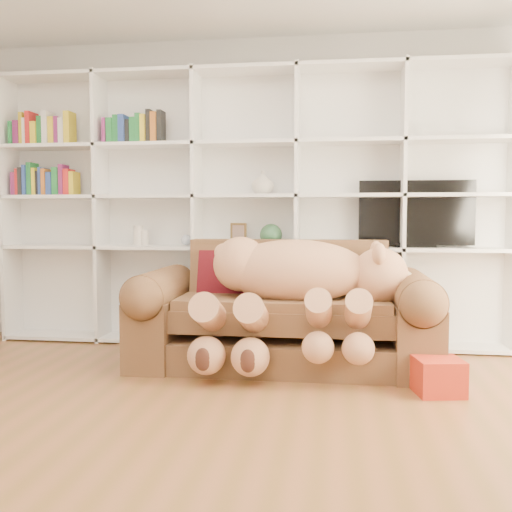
# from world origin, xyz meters

# --- Properties ---
(floor) EXTENTS (5.00, 5.00, 0.00)m
(floor) POSITION_xyz_m (0.00, 0.00, 0.00)
(floor) COLOR brown
(floor) RESTS_ON ground
(wall_back) EXTENTS (5.00, 0.02, 2.70)m
(wall_back) POSITION_xyz_m (0.00, 2.50, 1.35)
(wall_back) COLOR silver
(wall_back) RESTS_ON floor
(bookshelf) EXTENTS (4.43, 0.35, 2.40)m
(bookshelf) POSITION_xyz_m (-0.24, 2.36, 1.31)
(bookshelf) COLOR white
(bookshelf) RESTS_ON floor
(sofa) EXTENTS (2.23, 0.96, 0.94)m
(sofa) POSITION_xyz_m (0.39, 1.67, 0.35)
(sofa) COLOR brown
(sofa) RESTS_ON floor
(teddy_bear) EXTENTS (1.57, 0.88, 0.91)m
(teddy_bear) POSITION_xyz_m (0.49, 1.48, 0.64)
(teddy_bear) COLOR tan
(teddy_bear) RESTS_ON sofa
(throw_pillow) EXTENTS (0.38, 0.23, 0.39)m
(throw_pillow) POSITION_xyz_m (-0.12, 1.83, 0.66)
(throw_pillow) COLOR #5B0F1A
(throw_pillow) RESTS_ON sofa
(gift_box) EXTENTS (0.33, 0.31, 0.23)m
(gift_box) POSITION_xyz_m (1.42, 1.07, 0.11)
(gift_box) COLOR #B62C18
(gift_box) RESTS_ON floor
(tv) EXTENTS (0.95, 0.18, 0.56)m
(tv) POSITION_xyz_m (1.44, 2.35, 1.14)
(tv) COLOR black
(tv) RESTS_ON bookshelf
(picture_frame) EXTENTS (0.15, 0.08, 0.19)m
(picture_frame) POSITION_xyz_m (-0.07, 2.30, 0.97)
(picture_frame) COLOR #543D1C
(picture_frame) RESTS_ON bookshelf
(green_vase) EXTENTS (0.20, 0.20, 0.20)m
(green_vase) POSITION_xyz_m (0.21, 2.30, 0.96)
(green_vase) COLOR #305D3A
(green_vase) RESTS_ON bookshelf
(figurine_tall) EXTENTS (0.11, 0.11, 0.18)m
(figurine_tall) POSITION_xyz_m (-0.98, 2.30, 0.95)
(figurine_tall) COLOR beige
(figurine_tall) RESTS_ON bookshelf
(figurine_short) EXTENTS (0.08, 0.08, 0.14)m
(figurine_short) POSITION_xyz_m (-0.92, 2.30, 0.93)
(figurine_short) COLOR beige
(figurine_short) RESTS_ON bookshelf
(snow_globe) EXTENTS (0.09, 0.09, 0.09)m
(snow_globe) POSITION_xyz_m (-0.54, 2.30, 0.92)
(snow_globe) COLOR silver
(snow_globe) RESTS_ON bookshelf
(shelf_vase) EXTENTS (0.24, 0.24, 0.20)m
(shelf_vase) POSITION_xyz_m (0.14, 2.30, 1.42)
(shelf_vase) COLOR beige
(shelf_vase) RESTS_ON bookshelf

